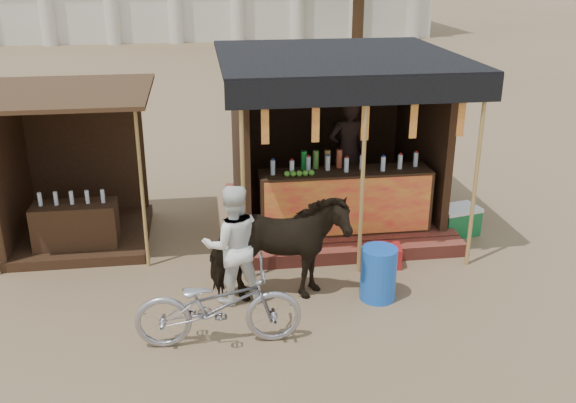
% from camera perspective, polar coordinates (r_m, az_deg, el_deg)
% --- Properties ---
extents(ground, '(120.00, 120.00, 0.00)m').
position_cam_1_polar(ground, '(7.67, 1.72, -12.05)').
color(ground, '#846B4C').
rests_on(ground, ground).
extents(main_stall, '(3.60, 3.61, 2.78)m').
position_cam_1_polar(main_stall, '(10.41, 4.20, 3.43)').
color(main_stall, brown).
rests_on(main_stall, ground).
extents(secondary_stall, '(2.40, 2.40, 2.38)m').
position_cam_1_polar(secondary_stall, '(10.33, -19.04, 1.09)').
color(secondary_stall, '#352113').
rests_on(secondary_stall, ground).
extents(cow, '(1.74, 0.81, 1.46)m').
position_cam_1_polar(cow, '(8.08, -0.86, -4.25)').
color(cow, black).
rests_on(cow, ground).
extents(motorbike, '(1.91, 0.72, 0.99)m').
position_cam_1_polar(motorbike, '(7.38, -6.22, -9.13)').
color(motorbike, '#9A99A1').
rests_on(motorbike, ground).
extents(bystander, '(0.83, 0.67, 1.58)m').
position_cam_1_polar(bystander, '(8.09, -4.94, -3.83)').
color(bystander, white).
rests_on(bystander, ground).
extents(blue_barrel, '(0.60, 0.60, 0.71)m').
position_cam_1_polar(blue_barrel, '(8.38, 8.04, -6.37)').
color(blue_barrel, blue).
rests_on(blue_barrel, ground).
extents(red_crate, '(0.44, 0.43, 0.29)m').
position_cam_1_polar(red_crate, '(9.35, 8.81, -4.76)').
color(red_crate, maroon).
rests_on(red_crate, ground).
extents(cooler, '(0.72, 0.57, 0.46)m').
position_cam_1_polar(cooler, '(10.55, 14.83, -1.63)').
color(cooler, '#176932').
rests_on(cooler, ground).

